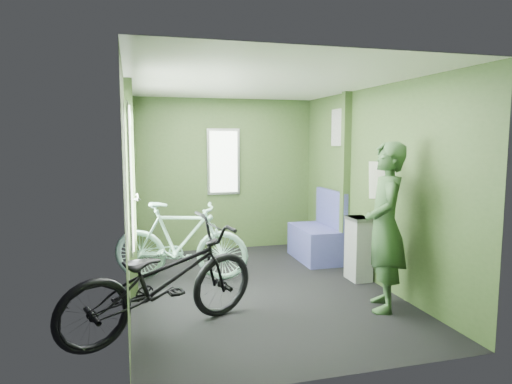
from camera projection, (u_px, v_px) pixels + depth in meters
room at (254, 163)px, 5.04m from camera, size 4.00×4.02×2.31m
bicycle_black at (165, 334)px, 3.99m from camera, size 2.02×1.47×1.06m
bicycle_mint at (181, 281)px, 5.48m from camera, size 1.72×1.06×1.02m
passenger at (385, 226)px, 4.49m from camera, size 0.60×0.75×1.67m
waste_box at (359, 249)px, 5.48m from camera, size 0.23×0.32×0.77m
bench_seat at (317, 239)px, 6.42m from camera, size 0.52×0.93×0.98m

